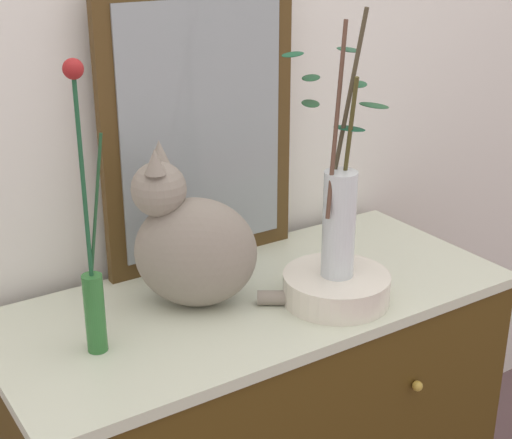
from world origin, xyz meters
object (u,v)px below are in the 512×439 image
vase_slim_green (91,270)px  vase_glass_clear (339,208)px  cat_sitting (192,244)px  mirror_leaning (199,128)px  bowl_porcelain (336,287)px

vase_slim_green → vase_glass_clear: vase_glass_clear is taller
cat_sitting → vase_slim_green: vase_slim_green is taller
mirror_leaning → vase_slim_green: bearing=-145.5°
mirror_leaning → vase_glass_clear: mirror_leaning is taller
vase_slim_green → vase_glass_clear: size_ratio=1.00×
mirror_leaning → vase_slim_green: (-0.37, -0.26, -0.16)m
cat_sitting → vase_glass_clear: (0.27, -0.15, 0.07)m
vase_slim_green → cat_sitting: bearing=14.5°
bowl_porcelain → vase_glass_clear: bearing=76.0°
cat_sitting → bowl_porcelain: (0.27, -0.15, -0.11)m
bowl_porcelain → mirror_leaning: bearing=111.6°
mirror_leaning → vase_slim_green: mirror_leaning is taller
vase_glass_clear → mirror_leaning: bearing=111.9°
vase_glass_clear → cat_sitting: bearing=150.6°
cat_sitting → vase_slim_green: bearing=-165.5°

